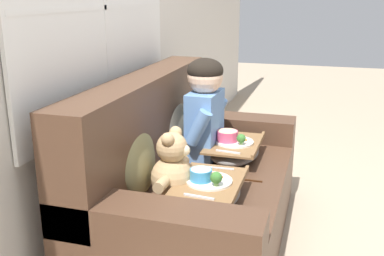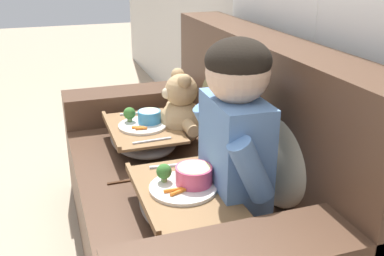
# 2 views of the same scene
# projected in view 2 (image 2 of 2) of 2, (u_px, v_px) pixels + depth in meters

# --- Properties ---
(ground_plane) EXTENTS (14.00, 14.00, 0.00)m
(ground_plane) POSITION_uv_depth(u_px,v_px,m) (189.00, 256.00, 2.02)
(ground_plane) COLOR tan
(couch) EXTENTS (1.66, 0.90, 0.96)m
(couch) POSITION_uv_depth(u_px,v_px,m) (206.00, 187.00, 1.92)
(couch) COLOR #4C3323
(couch) RESTS_ON ground_plane
(throw_pillow_behind_child) EXTENTS (0.42, 0.20, 0.44)m
(throw_pillow_behind_child) POSITION_uv_depth(u_px,v_px,m) (284.00, 149.00, 1.60)
(throw_pillow_behind_child) COLOR #C1B293
(throw_pillow_behind_child) RESTS_ON couch
(throw_pillow_behind_teddy) EXTENTS (0.40, 0.19, 0.42)m
(throw_pillow_behind_teddy) POSITION_uv_depth(u_px,v_px,m) (220.00, 99.00, 2.14)
(throw_pillow_behind_teddy) COLOR #898456
(throw_pillow_behind_teddy) RESTS_ON couch
(child_figure) EXTENTS (0.43, 0.22, 0.61)m
(child_figure) POSITION_uv_depth(u_px,v_px,m) (236.00, 120.00, 1.49)
(child_figure) COLOR #5B84BC
(child_figure) RESTS_ON couch
(teddy_bear) EXTENTS (0.38, 0.26, 0.35)m
(teddy_bear) POSITION_uv_depth(u_px,v_px,m) (180.00, 113.00, 2.10)
(teddy_bear) COLOR tan
(teddy_bear) RESTS_ON couch
(lap_tray_child) EXTENTS (0.46, 0.31, 0.18)m
(lap_tray_child) POSITION_uv_depth(u_px,v_px,m) (183.00, 199.00, 1.54)
(lap_tray_child) COLOR slate
(lap_tray_child) RESTS_ON child_figure
(lap_tray_teddy) EXTENTS (0.46, 0.31, 0.18)m
(lap_tray_teddy) POSITION_uv_depth(u_px,v_px,m) (143.00, 135.00, 2.08)
(lap_tray_teddy) COLOR slate
(lap_tray_teddy) RESTS_ON teddy_bear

